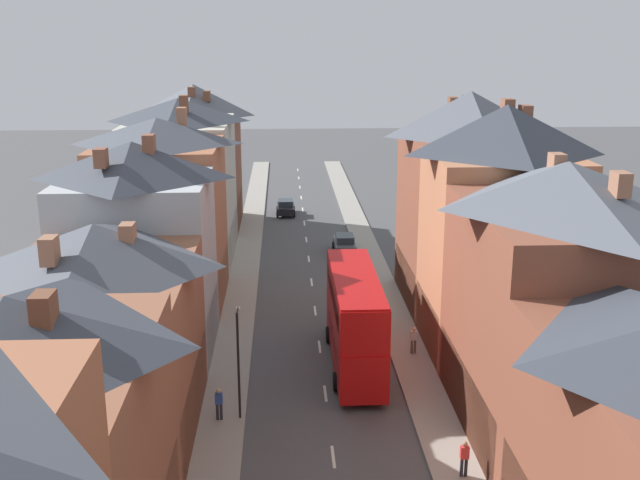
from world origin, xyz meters
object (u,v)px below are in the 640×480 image
Objects in this scene: car_parked_left_a at (345,244)px; car_mid_black at (286,207)px; pedestrian_mid_left at (219,402)px; double_decker_bus_lead at (354,318)px; pedestrian_mid_right at (414,339)px; street_lamp at (238,357)px; pedestrian_near_right at (464,457)px; car_near_blue at (364,305)px.

car_mid_black reaches higher than car_parked_left_a.
car_mid_black is at bearing 85.39° from pedestrian_mid_left.
double_decker_bus_lead is 22.48m from car_parked_left_a.
pedestrian_mid_left is at bearing -145.90° from pedestrian_mid_right.
double_decker_bus_lead is 2.80× the size of car_mid_black.
double_decker_bus_lead is at bearing 43.31° from street_lamp.
street_lamp is at bearing -136.69° from double_decker_bus_lead.
double_decker_bus_lead is 1.96× the size of street_lamp.
double_decker_bus_lead reaches higher than pedestrian_mid_left.
pedestrian_near_right is 0.29× the size of street_lamp.
double_decker_bus_lead is at bearing -84.37° from car_mid_black.
double_decker_bus_lead is 6.71× the size of pedestrian_near_right.
pedestrian_mid_right is 0.29× the size of street_lamp.
street_lamp is (0.97, 0.28, 2.21)m from pedestrian_mid_left.
double_decker_bus_lead reaches higher than pedestrian_mid_right.
pedestrian_near_right is at bearing -81.53° from car_mid_black.
street_lamp is (-6.04, -5.69, 0.43)m from double_decker_bus_lead.
street_lamp is (-7.35, -28.04, 2.44)m from car_parked_left_a.
car_mid_black is at bearing 86.67° from street_lamp.
pedestrian_mid_right is at bearing 34.10° from pedestrian_mid_left.
car_near_blue is at bearing 60.46° from street_lamp.
car_mid_black is 42.25m from street_lamp.
street_lamp is at bearing 16.32° from pedestrian_mid_left.
car_near_blue reaches higher than car_mid_black.
street_lamp reaches higher than car_parked_left_a.
car_mid_black is 2.39× the size of pedestrian_near_right.
double_decker_bus_lead is at bearing 40.46° from pedestrian_mid_left.
car_near_blue is 15.08m from car_parked_left_a.
car_parked_left_a is at bearing 93.75° from pedestrian_near_right.
car_parked_left_a is at bearing 73.63° from pedestrian_mid_left.
car_near_blue is at bearing -90.00° from car_parked_left_a.
car_mid_black is 0.70× the size of street_lamp.
car_near_blue is (1.31, 7.27, -1.97)m from double_decker_bus_lead.
pedestrian_mid_right reaches higher than car_parked_left_a.
street_lamp is at bearing 149.75° from pedestrian_near_right.
car_mid_black is 48.21m from pedestrian_near_right.
car_near_blue is 2.84× the size of pedestrian_mid_left.
street_lamp reaches higher than pedestrian_mid_right.
pedestrian_near_right is at bearing -86.25° from car_parked_left_a.
car_mid_black is 2.39× the size of pedestrian_mid_right.
car_near_blue is 0.83× the size of street_lamp.
pedestrian_near_right is 1.00× the size of pedestrian_mid_left.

